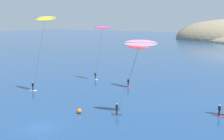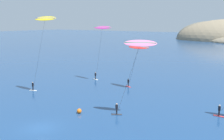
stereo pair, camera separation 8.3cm
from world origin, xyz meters
TOP-DOWN VIEW (x-y plane):
  - ground_plane at (0.00, 0.00)m, footprint 600.00×600.00m
  - kitesurfer_pink at (7.99, 10.51)m, footprint 6.22×2.70m
  - kitesurfer_yellow at (-11.95, 12.14)m, footprint 7.98×1.52m
  - kitesurfer_magenta at (-10.27, 27.05)m, footprint 5.92×2.05m
  - kitesurfer_red at (-0.18, 25.10)m, footprint 5.83×2.34m
  - marker_buoy at (0.29, 7.12)m, footprint 0.70×0.70m

SIDE VIEW (x-z plane):
  - ground_plane at x=0.00m, z-range 0.00..0.00m
  - marker_buoy at x=0.29m, z-range 0.00..0.70m
  - kitesurfer_red at x=-0.18m, z-range 3.33..12.05m
  - kitesurfer_pink at x=7.99m, z-range 4.01..14.86m
  - kitesurfer_magenta at x=-10.27m, z-range 4.68..16.94m
  - kitesurfer_yellow at x=-11.95m, z-range 5.56..19.74m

